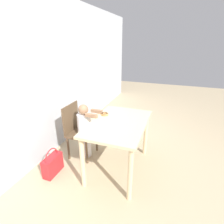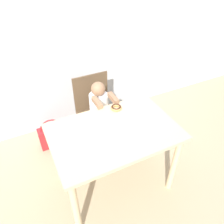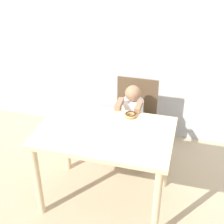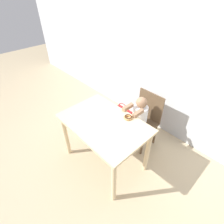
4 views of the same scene
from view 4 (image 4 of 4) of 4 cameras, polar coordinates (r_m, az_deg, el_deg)
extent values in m
plane|color=tan|center=(2.76, -2.21, -15.38)|extent=(12.00, 12.00, 0.00)
cube|color=silver|center=(2.79, 17.15, 16.17)|extent=(8.00, 0.05, 2.50)
cube|color=beige|center=(2.21, -2.68, -3.67)|extent=(1.13, 0.74, 0.03)
cylinder|color=beige|center=(2.66, -14.81, -7.57)|extent=(0.06, 0.06, 0.73)
cylinder|color=beige|center=(2.14, 0.59, -22.02)|extent=(0.06, 0.06, 0.73)
cylinder|color=beige|center=(2.90, -4.48, -1.72)|extent=(0.06, 0.06, 0.73)
cylinder|color=beige|center=(2.42, 11.46, -12.78)|extent=(0.06, 0.06, 0.73)
cube|color=brown|center=(2.75, 9.39, -3.70)|extent=(0.43, 0.40, 0.03)
cube|color=brown|center=(2.72, 12.40, 1.97)|extent=(0.43, 0.02, 0.46)
cylinder|color=brown|center=(2.87, 4.03, -6.66)|extent=(0.04, 0.04, 0.40)
cylinder|color=brown|center=(2.72, 9.75, -10.50)|extent=(0.04, 0.04, 0.40)
cylinder|color=brown|center=(3.07, 8.27, -3.60)|extent=(0.04, 0.04, 0.40)
cylinder|color=brown|center=(2.93, 13.81, -6.98)|extent=(0.04, 0.04, 0.40)
cylinder|color=white|center=(2.85, 8.36, -7.17)|extent=(0.18, 0.18, 0.42)
cylinder|color=white|center=(2.60, 9.10, -1.31)|extent=(0.22, 0.22, 0.33)
sphere|color=#997051|center=(2.46, 9.65, 3.06)|extent=(0.16, 0.16, 0.16)
cube|color=#997051|center=(2.41, 5.20, 1.59)|extent=(0.05, 0.18, 0.05)
cube|color=#997051|center=(2.32, 8.55, -0.37)|extent=(0.05, 0.18, 0.05)
torus|color=tan|center=(2.25, 5.25, -1.76)|extent=(0.11, 0.11, 0.03)
torus|color=#381E14|center=(2.24, 5.27, -1.55)|extent=(0.10, 0.10, 0.02)
cube|color=white|center=(2.16, 1.27, -4.03)|extent=(0.28, 0.28, 0.00)
cube|color=red|center=(3.30, 3.57, -1.10)|extent=(0.33, 0.13, 0.28)
torus|color=red|center=(3.21, 3.66, 0.83)|extent=(0.26, 0.02, 0.26)
camera|label=1|loc=(3.37, -40.30, 23.10)|focal=28.00mm
camera|label=2|loc=(1.91, -54.08, 20.23)|focal=35.00mm
camera|label=3|loc=(1.17, -98.03, -7.10)|focal=50.00mm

